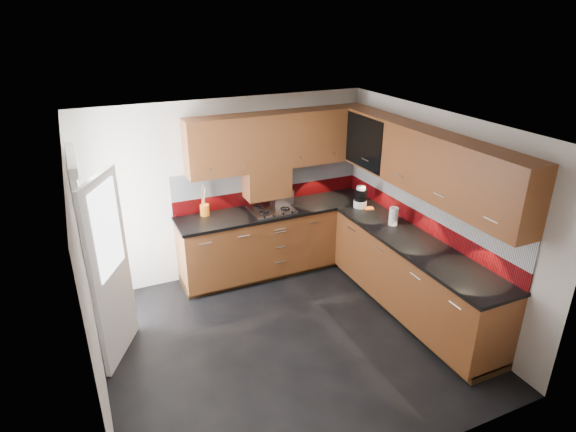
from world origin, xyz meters
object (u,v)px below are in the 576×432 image
toaster (282,197)px  food_processor (360,198)px  utensil_pot (204,208)px  gas_hob (272,209)px

toaster → food_processor: 1.07m
utensil_pot → toaster: 1.07m
gas_hob → food_processor: bearing=-19.0°
utensil_pot → food_processor: size_ratio=1.44×
gas_hob → utensil_pot: size_ratio=1.33×
food_processor → utensil_pot: bearing=163.4°
utensil_pot → food_processor: 2.07m
gas_hob → utensil_pot: 0.88m
gas_hob → toaster: size_ratio=1.90×
food_processor → gas_hob: bearing=161.0°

